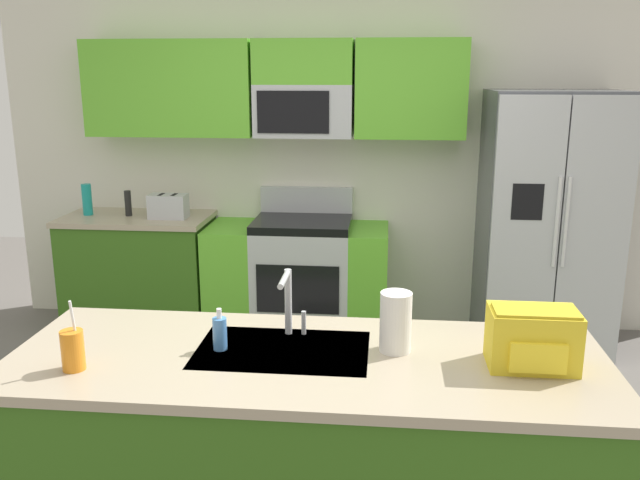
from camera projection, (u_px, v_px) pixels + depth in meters
ground_plane at (302, 466)px, 3.40m from camera, size 9.00×9.00×0.00m
kitchen_wall_unit at (317, 139)px, 5.06m from camera, size 5.20×0.43×2.60m
back_counter at (140, 272)px, 5.17m from camera, size 1.12×0.63×0.90m
range_oven at (298, 278)px, 5.06m from camera, size 1.36×0.61×1.10m
refrigerator at (547, 223)px, 4.69m from camera, size 0.90×0.76×1.85m
island_counter at (307, 458)px, 2.67m from camera, size 2.32×0.87×0.90m
toaster at (168, 206)px, 4.96m from camera, size 0.28×0.16×0.18m
pepper_mill at (128, 203)px, 5.04m from camera, size 0.05×0.05×0.19m
bottle_teal at (87, 200)px, 5.07m from camera, size 0.07×0.07×0.24m
sink_faucet at (290, 298)px, 2.71m from camera, size 0.08×0.21×0.28m
drink_cup_orange at (73, 350)px, 2.42m from camera, size 0.08×0.08×0.27m
soap_dispenser at (220, 333)px, 2.60m from camera, size 0.06×0.06×0.17m
paper_towel_roll at (396, 322)px, 2.58m from camera, size 0.12×0.12×0.24m
backpack at (533, 337)px, 2.44m from camera, size 0.32×0.22×0.23m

